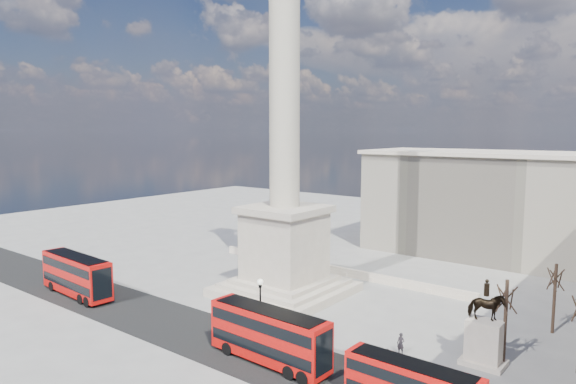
# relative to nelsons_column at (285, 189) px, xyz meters

# --- Properties ---
(ground) EXTENTS (180.00, 180.00, 0.00)m
(ground) POSITION_rel_nelsons_column_xyz_m (0.00, -5.00, -12.92)
(ground) COLOR gray
(ground) RESTS_ON ground
(asphalt_road) EXTENTS (120.00, 9.00, 0.01)m
(asphalt_road) POSITION_rel_nelsons_column_xyz_m (5.00, -15.00, -12.91)
(asphalt_road) COLOR black
(asphalt_road) RESTS_ON ground
(nelsons_column) EXTENTS (14.00, 14.00, 49.85)m
(nelsons_column) POSITION_rel_nelsons_column_xyz_m (0.00, 0.00, 0.00)
(nelsons_column) COLOR #C1B4A1
(nelsons_column) RESTS_ON ground
(balustrade_wall) EXTENTS (40.00, 0.60, 1.10)m
(balustrade_wall) POSITION_rel_nelsons_column_xyz_m (0.00, 11.00, -12.37)
(balustrade_wall) COLOR beige
(balustrade_wall) RESTS_ON ground
(building_northeast) EXTENTS (51.00, 17.00, 16.60)m
(building_northeast) POSITION_rel_nelsons_column_xyz_m (20.00, 35.00, -4.59)
(building_northeast) COLOR beige
(building_northeast) RESTS_ON ground
(red_bus_a) EXTENTS (12.27, 3.51, 4.92)m
(red_bus_a) POSITION_rel_nelsons_column_xyz_m (-19.13, -16.16, -10.34)
(red_bus_a) COLOR red
(red_bus_a) RESTS_ON ground
(red_bus_b) EXTENTS (11.72, 3.08, 4.72)m
(red_bus_b) POSITION_rel_nelsons_column_xyz_m (10.80, -15.73, -10.44)
(red_bus_b) COLOR red
(red_bus_b) RESTS_ON ground
(victorian_lamp) EXTENTS (0.56, 0.56, 6.55)m
(victorian_lamp) POSITION_rel_nelsons_column_xyz_m (8.25, -13.97, -9.06)
(victorian_lamp) COLOR black
(victorian_lamp) RESTS_ON ground
(equestrian_statue) EXTENTS (3.54, 2.66, 7.50)m
(equestrian_statue) POSITION_rel_nelsons_column_xyz_m (25.37, -4.75, -10.35)
(equestrian_statue) COLOR beige
(equestrian_statue) RESTS_ON ground
(bare_tree_near) EXTENTS (1.80, 1.80, 7.89)m
(bare_tree_near) POSITION_rel_nelsons_column_xyz_m (26.78, -3.99, -6.70)
(bare_tree_near) COLOR #332319
(bare_tree_near) RESTS_ON ground
(bare_tree_far) EXTENTS (1.79, 1.79, 7.33)m
(bare_tree_far) POSITION_rel_nelsons_column_xyz_m (28.56, 6.47, -7.15)
(bare_tree_far) COLOR #332319
(bare_tree_far) RESTS_ON ground
(pedestrian_walking) EXTENTS (0.73, 0.50, 1.93)m
(pedestrian_walking) POSITION_rel_nelsons_column_xyz_m (18.88, -7.17, -11.95)
(pedestrian_walking) COLOR black
(pedestrian_walking) RESTS_ON ground
(pedestrian_standing) EXTENTS (1.08, 1.05, 1.75)m
(pedestrian_standing) POSITION_rel_nelsons_column_xyz_m (20.09, -11.41, -12.04)
(pedestrian_standing) COLOR black
(pedestrian_standing) RESTS_ON ground
(pedestrian_crossing) EXTENTS (0.88, 1.15, 1.82)m
(pedestrian_crossing) POSITION_rel_nelsons_column_xyz_m (19.33, -10.67, -12.01)
(pedestrian_crossing) COLOR black
(pedestrian_crossing) RESTS_ON ground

